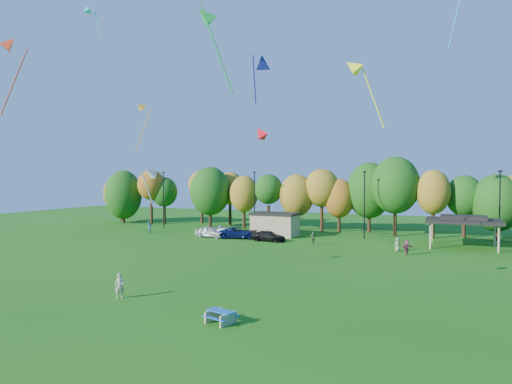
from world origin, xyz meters
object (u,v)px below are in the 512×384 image
at_px(car_a, 211,232).
at_px(kite_flyer, 120,286).
at_px(picnic_table, 221,316).
at_px(car_d, 269,236).
at_px(car_b, 227,233).
at_px(car_c, 240,233).

bearing_deg(car_a, kite_flyer, -157.93).
bearing_deg(picnic_table, car_d, 123.15).
bearing_deg(car_b, kite_flyer, -161.69).
bearing_deg(car_b, car_d, -93.04).
distance_m(kite_flyer, car_d, 29.66).
bearing_deg(car_a, car_c, -75.41).
relative_size(picnic_table, car_d, 0.44).
xyz_separation_m(picnic_table, car_d, (-9.56, 31.57, 0.24)).
xyz_separation_m(kite_flyer, car_a, (-9.39, 29.92, -0.10)).
relative_size(picnic_table, car_b, 0.50).
bearing_deg(car_c, car_a, 87.29).
distance_m(kite_flyer, car_a, 31.36).
height_order(picnic_table, kite_flyer, kite_flyer).
relative_size(car_b, car_c, 0.72).
height_order(picnic_table, car_a, car_a).
bearing_deg(car_b, car_c, -83.10).
xyz_separation_m(car_a, car_d, (8.62, -0.27, -0.11)).
height_order(picnic_table, car_c, car_c).
relative_size(kite_flyer, car_b, 0.44).
relative_size(kite_flyer, car_c, 0.32).
height_order(car_c, car_d, car_c).
xyz_separation_m(car_c, car_d, (4.57, -0.98, -0.10)).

